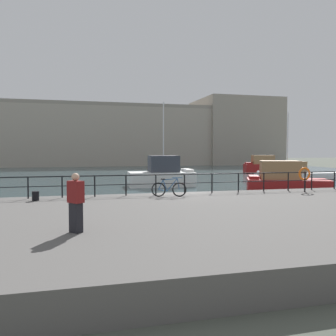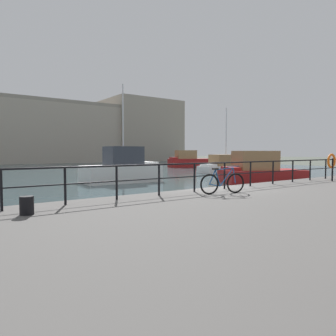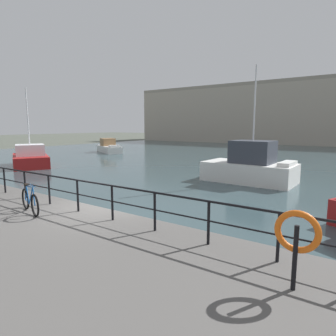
{
  "view_description": "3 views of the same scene",
  "coord_description": "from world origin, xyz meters",
  "px_view_note": "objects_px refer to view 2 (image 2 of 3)",
  "views": [
    {
      "loc": [
        -5.81,
        -19.16,
        3.15
      ],
      "look_at": [
        -0.39,
        1.68,
        2.11
      ],
      "focal_mm": 38.35,
      "sensor_mm": 36.0,
      "label": 1
    },
    {
      "loc": [
        -9.08,
        -9.35,
        2.32
      ],
      "look_at": [
        -0.87,
        2.06,
        1.57
      ],
      "focal_mm": 32.8,
      "sensor_mm": 36.0,
      "label": 2
    },
    {
      "loc": [
        7.47,
        -6.62,
        3.62
      ],
      "look_at": [
        0.47,
        3.7,
        1.79
      ],
      "focal_mm": 30.36,
      "sensor_mm": 36.0,
      "label": 3
    }
  ],
  "objects_px": {
    "moored_harbor_tender": "(259,171)",
    "moored_cabin_cruiser": "(232,166)",
    "parked_bicycle": "(223,183)",
    "moored_small_launch": "(122,169)",
    "life_ring_stand": "(332,162)",
    "moored_green_narrowboat": "(189,161)",
    "mooring_bollard": "(27,205)",
    "harbor_building": "(41,133)"
  },
  "relations": [
    {
      "from": "moored_green_narrowboat",
      "to": "mooring_bollard",
      "type": "height_order",
      "value": "moored_green_narrowboat"
    },
    {
      "from": "moored_green_narrowboat",
      "to": "mooring_bollard",
      "type": "xyz_separation_m",
      "value": [
        -27.88,
        -27.68,
        0.09
      ]
    },
    {
      "from": "harbor_building",
      "to": "mooring_bollard",
      "type": "distance_m",
      "value": 63.01
    },
    {
      "from": "moored_harbor_tender",
      "to": "moored_cabin_cruiser",
      "type": "height_order",
      "value": "moored_cabin_cruiser"
    },
    {
      "from": "parked_bicycle",
      "to": "mooring_bollard",
      "type": "relative_size",
      "value": 3.92
    },
    {
      "from": "harbor_building",
      "to": "parked_bicycle",
      "type": "height_order",
      "value": "harbor_building"
    },
    {
      "from": "mooring_bollard",
      "to": "life_ring_stand",
      "type": "distance_m",
      "value": 14.33
    },
    {
      "from": "moored_harbor_tender",
      "to": "moored_small_launch",
      "type": "relative_size",
      "value": 0.9
    },
    {
      "from": "moored_harbor_tender",
      "to": "mooring_bollard",
      "type": "bearing_deg",
      "value": 45.87
    },
    {
      "from": "moored_small_launch",
      "to": "life_ring_stand",
      "type": "height_order",
      "value": "moored_small_launch"
    },
    {
      "from": "parked_bicycle",
      "to": "life_ring_stand",
      "type": "height_order",
      "value": "life_ring_stand"
    },
    {
      "from": "mooring_bollard",
      "to": "life_ring_stand",
      "type": "relative_size",
      "value": 0.31
    },
    {
      "from": "harbor_building",
      "to": "moored_green_narrowboat",
      "type": "height_order",
      "value": "harbor_building"
    },
    {
      "from": "moored_small_launch",
      "to": "life_ring_stand",
      "type": "xyz_separation_m",
      "value": [
        5.07,
        -13.16,
        0.79
      ]
    },
    {
      "from": "moored_cabin_cruiser",
      "to": "mooring_bollard",
      "type": "distance_m",
      "value": 29.59
    },
    {
      "from": "parked_bicycle",
      "to": "moored_harbor_tender",
      "type": "bearing_deg",
      "value": 47.18
    },
    {
      "from": "moored_cabin_cruiser",
      "to": "mooring_bollard",
      "type": "xyz_separation_m",
      "value": [
        -24.73,
        -16.24,
        0.32
      ]
    },
    {
      "from": "harbor_building",
      "to": "moored_cabin_cruiser",
      "type": "height_order",
      "value": "harbor_building"
    },
    {
      "from": "parked_bicycle",
      "to": "mooring_bollard",
      "type": "bearing_deg",
      "value": -166.51
    },
    {
      "from": "harbor_building",
      "to": "moored_harbor_tender",
      "type": "bearing_deg",
      "value": -87.27
    },
    {
      "from": "moored_harbor_tender",
      "to": "mooring_bollard",
      "type": "height_order",
      "value": "moored_harbor_tender"
    },
    {
      "from": "life_ring_stand",
      "to": "mooring_bollard",
      "type": "bearing_deg",
      "value": 179.92
    },
    {
      "from": "moored_green_narrowboat",
      "to": "moored_small_launch",
      "type": "bearing_deg",
      "value": 50.67
    },
    {
      "from": "harbor_building",
      "to": "moored_green_narrowboat",
      "type": "xyz_separation_m",
      "value": [
        13.09,
        -33.34,
        -5.39
      ]
    },
    {
      "from": "moored_harbor_tender",
      "to": "moored_cabin_cruiser",
      "type": "distance_m",
      "value": 11.97
    },
    {
      "from": "moored_small_launch",
      "to": "mooring_bollard",
      "type": "bearing_deg",
      "value": -122.28
    },
    {
      "from": "harbor_building",
      "to": "moored_green_narrowboat",
      "type": "relative_size",
      "value": 11.58
    },
    {
      "from": "moored_green_narrowboat",
      "to": "parked_bicycle",
      "type": "xyz_separation_m",
      "value": [
        -21.51,
        -27.84,
        0.26
      ]
    },
    {
      "from": "harbor_building",
      "to": "moored_harbor_tender",
      "type": "height_order",
      "value": "harbor_building"
    },
    {
      "from": "moored_harbor_tender",
      "to": "parked_bicycle",
      "type": "distance_m",
      "value": 13.03
    },
    {
      "from": "moored_harbor_tender",
      "to": "moored_small_launch",
      "type": "distance_m",
      "value": 10.33
    },
    {
      "from": "harbor_building",
      "to": "parked_bicycle",
      "type": "relative_size",
      "value": 45.95
    },
    {
      "from": "moored_green_narrowboat",
      "to": "moored_cabin_cruiser",
      "type": "distance_m",
      "value": 11.87
    },
    {
      "from": "moored_cabin_cruiser",
      "to": "moored_small_launch",
      "type": "distance_m",
      "value": 15.8
    },
    {
      "from": "moored_cabin_cruiser",
      "to": "moored_small_launch",
      "type": "height_order",
      "value": "moored_small_launch"
    },
    {
      "from": "moored_small_launch",
      "to": "mooring_bollard",
      "type": "xyz_separation_m",
      "value": [
        -9.24,
        -13.14,
        0.04
      ]
    },
    {
      "from": "mooring_bollard",
      "to": "moored_green_narrowboat",
      "type": "bearing_deg",
      "value": 44.79
    },
    {
      "from": "moored_harbor_tender",
      "to": "life_ring_stand",
      "type": "distance_m",
      "value": 7.52
    },
    {
      "from": "moored_green_narrowboat",
      "to": "parked_bicycle",
      "type": "height_order",
      "value": "moored_green_narrowboat"
    },
    {
      "from": "moored_cabin_cruiser",
      "to": "parked_bicycle",
      "type": "height_order",
      "value": "moored_cabin_cruiser"
    },
    {
      "from": "moored_green_narrowboat",
      "to": "moored_cabin_cruiser",
      "type": "height_order",
      "value": "moored_cabin_cruiser"
    },
    {
      "from": "harbor_building",
      "to": "moored_harbor_tender",
      "type": "distance_m",
      "value": 54.57
    }
  ]
}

